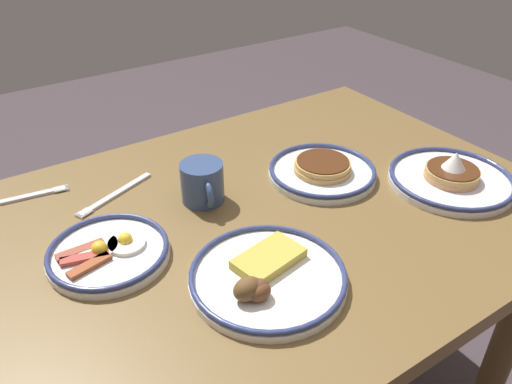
{
  "coord_description": "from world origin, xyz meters",
  "views": [
    {
      "loc": [
        0.52,
        0.71,
        1.33
      ],
      "look_at": [
        0.03,
        -0.03,
        0.75
      ],
      "focal_mm": 35.61,
      "sensor_mm": 36.0,
      "label": 1
    }
  ],
  "objects_px": {
    "plate_near_main": "(322,170)",
    "coffee_mug": "(203,182)",
    "plate_far_side": "(108,252)",
    "plate_center_pancakes": "(451,177)",
    "fork_near": "(115,195)",
    "fork_far": "(25,197)",
    "plate_far_companion": "(267,276)"
  },
  "relations": [
    {
      "from": "plate_far_side",
      "to": "coffee_mug",
      "type": "distance_m",
      "value": 0.25
    },
    {
      "from": "plate_far_side",
      "to": "plate_far_companion",
      "type": "bearing_deg",
      "value": 133.37
    },
    {
      "from": "plate_center_pancakes",
      "to": "fork_near",
      "type": "bearing_deg",
      "value": -29.76
    },
    {
      "from": "plate_near_main",
      "to": "fork_near",
      "type": "height_order",
      "value": "plate_near_main"
    },
    {
      "from": "fork_near",
      "to": "plate_far_side",
      "type": "bearing_deg",
      "value": 66.59
    },
    {
      "from": "plate_far_side",
      "to": "coffee_mug",
      "type": "bearing_deg",
      "value": -163.5
    },
    {
      "from": "coffee_mug",
      "to": "fork_near",
      "type": "bearing_deg",
      "value": -38.61
    },
    {
      "from": "plate_far_companion",
      "to": "fork_far",
      "type": "relative_size",
      "value": 1.47
    },
    {
      "from": "plate_near_main",
      "to": "plate_far_companion",
      "type": "bearing_deg",
      "value": 35.84
    },
    {
      "from": "plate_center_pancakes",
      "to": "plate_far_companion",
      "type": "bearing_deg",
      "value": 3.99
    },
    {
      "from": "plate_far_companion",
      "to": "coffee_mug",
      "type": "bearing_deg",
      "value": -96.44
    },
    {
      "from": "plate_center_pancakes",
      "to": "plate_far_side",
      "type": "distance_m",
      "value": 0.75
    },
    {
      "from": "plate_far_companion",
      "to": "fork_near",
      "type": "relative_size",
      "value": 1.4
    },
    {
      "from": "coffee_mug",
      "to": "fork_near",
      "type": "height_order",
      "value": "coffee_mug"
    },
    {
      "from": "plate_far_side",
      "to": "fork_far",
      "type": "relative_size",
      "value": 1.19
    },
    {
      "from": "plate_center_pancakes",
      "to": "plate_far_companion",
      "type": "relative_size",
      "value": 1.0
    },
    {
      "from": "fork_near",
      "to": "plate_center_pancakes",
      "type": "bearing_deg",
      "value": 150.24
    },
    {
      "from": "plate_near_main",
      "to": "plate_far_side",
      "type": "height_order",
      "value": "plate_near_main"
    },
    {
      "from": "plate_near_main",
      "to": "plate_far_side",
      "type": "bearing_deg",
      "value": 0.8
    },
    {
      "from": "plate_near_main",
      "to": "coffee_mug",
      "type": "distance_m",
      "value": 0.28
    },
    {
      "from": "plate_center_pancakes",
      "to": "fork_near",
      "type": "distance_m",
      "value": 0.75
    },
    {
      "from": "plate_center_pancakes",
      "to": "fork_far",
      "type": "height_order",
      "value": "plate_center_pancakes"
    },
    {
      "from": "plate_far_companion",
      "to": "plate_far_side",
      "type": "distance_m",
      "value": 0.3
    },
    {
      "from": "fork_far",
      "to": "plate_far_side",
      "type": "bearing_deg",
      "value": 105.89
    },
    {
      "from": "plate_far_side",
      "to": "fork_near",
      "type": "bearing_deg",
      "value": -113.41
    },
    {
      "from": "plate_center_pancakes",
      "to": "coffee_mug",
      "type": "height_order",
      "value": "coffee_mug"
    },
    {
      "from": "plate_near_main",
      "to": "coffee_mug",
      "type": "relative_size",
      "value": 2.05
    },
    {
      "from": "plate_center_pancakes",
      "to": "plate_far_side",
      "type": "bearing_deg",
      "value": -13.73
    },
    {
      "from": "plate_far_companion",
      "to": "plate_center_pancakes",
      "type": "bearing_deg",
      "value": -176.01
    },
    {
      "from": "plate_near_main",
      "to": "plate_far_side",
      "type": "relative_size",
      "value": 1.11
    },
    {
      "from": "plate_near_main",
      "to": "coffee_mug",
      "type": "bearing_deg",
      "value": -12.8
    },
    {
      "from": "coffee_mug",
      "to": "plate_near_main",
      "type": "bearing_deg",
      "value": 167.2
    }
  ]
}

